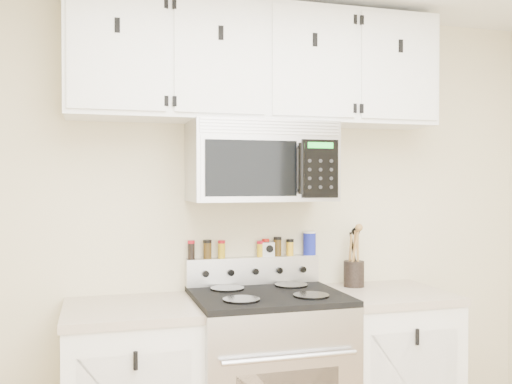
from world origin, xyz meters
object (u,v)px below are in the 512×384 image
Objects in this scene: microwave at (261,162)px; utensil_crock at (354,272)px; salt_canister at (310,243)px; range at (268,382)px.

microwave is 0.85m from utensil_crock.
salt_canister is at bearing 24.61° from microwave.
utensil_crock is 0.30m from salt_canister.
utensil_crock is (0.58, 0.06, -0.62)m from microwave.
salt_canister is at bearing 39.70° from range.
microwave is 0.59m from salt_canister.
range is 0.81m from salt_canister.
range is at bearing -161.96° from utensil_crock.
salt_canister is (-0.24, 0.09, 0.16)m from utensil_crock.
range is 8.12× the size of salt_canister.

